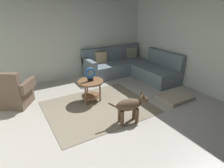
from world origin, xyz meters
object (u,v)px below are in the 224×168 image
armchair (14,93)px  dog_bed_mat (175,97)px  side_table (91,86)px  dog (131,106)px  torus_sculpture (90,74)px  sectional_couch (130,68)px

armchair → dog_bed_mat: 3.85m
armchair → side_table: 1.76m
dog → side_table: bearing=-154.6°
armchair → side_table: bearing=10.2°
torus_sculpture → armchair: bearing=156.3°
side_table → torus_sculpture: torus_sculpture is taller
side_table → torus_sculpture: 0.29m
armchair → dog_bed_mat: (3.46, -1.67, -0.28)m
dog → torus_sculpture: bearing=-154.6°
torus_sculpture → dog_bed_mat: size_ratio=0.41×
armchair → torus_sculpture: size_ratio=3.06×
dog_bed_mat → side_table: bearing=152.4°
torus_sculpture → dog: size_ratio=0.39×
armchair → dog_bed_mat: armchair is taller
dog_bed_mat → sectional_couch: bearing=89.8°
side_table → dog_bed_mat: size_ratio=0.75×
torus_sculpture → dog: 1.29m
armchair → dog_bed_mat: size_ratio=1.25×
torus_sculpture → dog_bed_mat: bearing=-27.6°
torus_sculpture → dog: bearing=-76.7°
side_table → dog_bed_mat: (1.85, -0.97, -0.37)m
side_table → dog: (0.28, -1.21, -0.04)m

